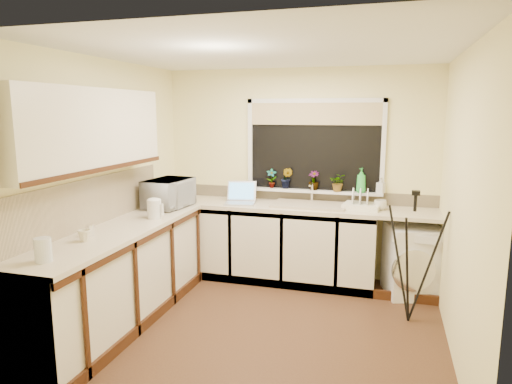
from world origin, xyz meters
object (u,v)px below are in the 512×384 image
at_px(tripod, 412,257).
at_px(plant_c, 314,180).
at_px(steel_jar, 90,230).
at_px(soap_bottle_green, 361,180).
at_px(microwave, 169,193).
at_px(plant_a, 272,178).
at_px(laptop, 241,197).
at_px(dish_rack, 362,206).
at_px(plant_d, 338,182).
at_px(washing_machine, 413,260).
at_px(cup_back, 380,205).
at_px(kettle, 154,209).
at_px(glass_jug, 43,250).
at_px(plant_b, 287,178).
at_px(soap_bottle_clear, 381,185).
at_px(cup_left, 84,236).

distance_m(tripod, plant_c, 1.53).
distance_m(steel_jar, soap_bottle_green, 2.92).
height_order(microwave, plant_a, plant_a).
distance_m(laptop, soap_bottle_green, 1.39).
xyz_separation_m(dish_rack, plant_d, (-0.28, 0.18, 0.22)).
height_order(washing_machine, microwave, microwave).
xyz_separation_m(tripod, plant_d, (-0.79, 0.92, 0.53)).
xyz_separation_m(plant_c, cup_back, (0.76, -0.22, -0.21)).
xyz_separation_m(kettle, tripod, (2.47, 0.30, -0.37)).
distance_m(tripod, plant_a, 1.92).
bearing_deg(soap_bottle_green, kettle, -147.93).
distance_m(plant_d, soap_bottle_green, 0.26).
xyz_separation_m(dish_rack, soap_bottle_green, (-0.03, 0.18, 0.26)).
bearing_deg(dish_rack, glass_jug, -121.83).
bearing_deg(plant_a, plant_b, 2.71).
distance_m(kettle, soap_bottle_clear, 2.49).
bearing_deg(laptop, microwave, -156.95).
bearing_deg(soap_bottle_green, plant_b, 177.51).
relative_size(tripod, cup_back, 9.06).
distance_m(soap_bottle_green, cup_back, 0.37).
relative_size(steel_jar, cup_back, 0.73).
bearing_deg(plant_b, washing_machine, -10.45).
distance_m(washing_machine, tripod, 0.73).
height_order(plant_c, soap_bottle_clear, plant_c).
height_order(kettle, microwave, microwave).
height_order(laptop, cup_back, laptop).
distance_m(laptop, steel_jar, 1.91).
bearing_deg(soap_bottle_green, soap_bottle_clear, 9.17).
xyz_separation_m(laptop, plant_b, (0.49, 0.27, 0.21)).
distance_m(steel_jar, plant_b, 2.39).
relative_size(dish_rack, plant_d, 1.88).
height_order(washing_machine, plant_c, plant_c).
relative_size(laptop, soap_bottle_clear, 2.26).
height_order(kettle, plant_c, plant_c).
bearing_deg(cup_left, dish_rack, 42.49).
distance_m(washing_machine, plant_c, 1.40).
xyz_separation_m(plant_b, soap_bottle_green, (0.86, -0.04, 0.01)).
height_order(microwave, plant_c, plant_c).
relative_size(microwave, soap_bottle_clear, 3.22).
bearing_deg(plant_a, cup_back, -9.31).
bearing_deg(cup_back, laptop, -178.18).
height_order(plant_a, soap_bottle_green, soap_bottle_green).
bearing_deg(washing_machine, plant_d, 148.79).
bearing_deg(washing_machine, plant_b, 153.79).
xyz_separation_m(washing_machine, plant_d, (-0.84, 0.23, 0.78)).
bearing_deg(soap_bottle_green, dish_rack, -81.19).
distance_m(tripod, cup_back, 0.87).
bearing_deg(dish_rack, washing_machine, 2.71).
bearing_deg(microwave, dish_rack, -70.88).
height_order(tripod, plant_b, plant_b).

